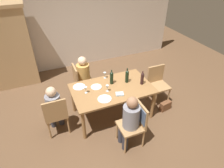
{
  "coord_description": "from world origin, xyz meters",
  "views": [
    {
      "loc": [
        -1.3,
        -3.12,
        3.18
      ],
      "look_at": [
        0.0,
        0.0,
        0.85
      ],
      "focal_mm": 31.22,
      "sensor_mm": 36.0,
      "label": 1
    }
  ],
  "objects_px": {
    "handbag": "(165,106)",
    "dinner_plate_guest_left": "(105,99)",
    "dining_table": "(112,91)",
    "chair_left_end": "(56,113)",
    "chair_near": "(137,119)",
    "armoire_cabinet": "(9,47)",
    "wine_glass_centre": "(105,74)",
    "dinner_plate_host": "(96,87)",
    "person_man_bearded": "(130,119)",
    "person_man_guest": "(54,106)",
    "wine_bottle_short_olive": "(127,76)",
    "chair_right_end": "(157,82)",
    "wine_bottle_tall_green": "(142,78)",
    "wine_glass_near_left": "(107,87)",
    "chair_far_left": "(80,80)",
    "person_woman_host": "(84,75)",
    "dinner_plate_guest_right": "(79,87)",
    "wine_bottle_dark_red": "(112,78)",
    "wine_glass_near_right": "(86,89)"
  },
  "relations": [
    {
      "from": "wine_bottle_tall_green",
      "to": "dinner_plate_host",
      "type": "relative_size",
      "value": 1.38
    },
    {
      "from": "dining_table",
      "to": "wine_glass_near_right",
      "type": "relative_size",
      "value": 11.5
    },
    {
      "from": "wine_glass_centre",
      "to": "dinner_plate_host",
      "type": "distance_m",
      "value": 0.42
    },
    {
      "from": "chair_far_left",
      "to": "dinner_plate_guest_right",
      "type": "relative_size",
      "value": 3.48
    },
    {
      "from": "wine_bottle_short_olive",
      "to": "person_man_guest",
      "type": "bearing_deg",
      "value": -177.94
    },
    {
      "from": "wine_bottle_tall_green",
      "to": "wine_bottle_dark_red",
      "type": "relative_size",
      "value": 0.95
    },
    {
      "from": "dinner_plate_host",
      "to": "chair_right_end",
      "type": "bearing_deg",
      "value": -2.46
    },
    {
      "from": "armoire_cabinet",
      "to": "wine_glass_centre",
      "type": "distance_m",
      "value": 2.69
    },
    {
      "from": "wine_bottle_tall_green",
      "to": "handbag",
      "type": "bearing_deg",
      "value": -22.56
    },
    {
      "from": "person_man_bearded",
      "to": "wine_glass_centre",
      "type": "xyz_separation_m",
      "value": [
        0.02,
        1.32,
        0.2
      ]
    },
    {
      "from": "person_man_bearded",
      "to": "wine_glass_near_left",
      "type": "xyz_separation_m",
      "value": [
        -0.11,
        0.82,
        0.2
      ]
    },
    {
      "from": "chair_near",
      "to": "wine_glass_centre",
      "type": "relative_size",
      "value": 6.17
    },
    {
      "from": "dining_table",
      "to": "chair_right_end",
      "type": "relative_size",
      "value": 1.86
    },
    {
      "from": "wine_bottle_dark_red",
      "to": "dinner_plate_host",
      "type": "bearing_deg",
      "value": -178.81
    },
    {
      "from": "chair_far_left",
      "to": "person_man_guest",
      "type": "xyz_separation_m",
      "value": [
        -0.76,
        -0.87,
        0.1
      ]
    },
    {
      "from": "person_woman_host",
      "to": "armoire_cabinet",
      "type": "bearing_deg",
      "value": -130.62
    },
    {
      "from": "chair_far_left",
      "to": "wine_bottle_tall_green",
      "type": "xyz_separation_m",
      "value": [
        1.13,
        -1.01,
        0.36
      ]
    },
    {
      "from": "wine_bottle_tall_green",
      "to": "dinner_plate_host",
      "type": "xyz_separation_m",
      "value": [
        -0.96,
        0.26,
        -0.14
      ]
    },
    {
      "from": "wine_glass_near_left",
      "to": "handbag",
      "type": "height_order",
      "value": "wine_glass_near_left"
    },
    {
      "from": "armoire_cabinet",
      "to": "person_man_bearded",
      "type": "height_order",
      "value": "armoire_cabinet"
    },
    {
      "from": "wine_bottle_short_olive",
      "to": "chair_far_left",
      "type": "bearing_deg",
      "value": 136.76
    },
    {
      "from": "chair_right_end",
      "to": "person_man_bearded",
      "type": "height_order",
      "value": "person_man_bearded"
    },
    {
      "from": "wine_glass_near_left",
      "to": "dinner_plate_guest_left",
      "type": "xyz_separation_m",
      "value": [
        -0.15,
        -0.23,
        -0.1
      ]
    },
    {
      "from": "armoire_cabinet",
      "to": "person_man_guest",
      "type": "distance_m",
      "value": 2.4
    },
    {
      "from": "wine_bottle_tall_green",
      "to": "person_man_bearded",
      "type": "bearing_deg",
      "value": -131.23
    },
    {
      "from": "handbag",
      "to": "person_man_bearded",
      "type": "bearing_deg",
      "value": -156.6
    },
    {
      "from": "armoire_cabinet",
      "to": "wine_bottle_short_olive",
      "type": "relative_size",
      "value": 6.29
    },
    {
      "from": "handbag",
      "to": "dinner_plate_guest_left",
      "type": "bearing_deg",
      "value": 178.03
    },
    {
      "from": "chair_far_left",
      "to": "wine_bottle_tall_green",
      "type": "distance_m",
      "value": 1.56
    },
    {
      "from": "person_man_guest",
      "to": "wine_bottle_short_olive",
      "type": "distance_m",
      "value": 1.65
    },
    {
      "from": "handbag",
      "to": "dining_table",
      "type": "bearing_deg",
      "value": 164.2
    },
    {
      "from": "armoire_cabinet",
      "to": "person_woman_host",
      "type": "xyz_separation_m",
      "value": [
        1.6,
        -1.37,
        -0.44
      ]
    },
    {
      "from": "dinner_plate_guest_left",
      "to": "dining_table",
      "type": "bearing_deg",
      "value": 46.33
    },
    {
      "from": "chair_right_end",
      "to": "handbag",
      "type": "distance_m",
      "value": 0.61
    },
    {
      "from": "person_woman_host",
      "to": "dinner_plate_guest_left",
      "type": "distance_m",
      "value": 1.2
    },
    {
      "from": "person_woman_host",
      "to": "wine_bottle_short_olive",
      "type": "height_order",
      "value": "person_woman_host"
    },
    {
      "from": "wine_bottle_tall_green",
      "to": "chair_left_end",
      "type": "bearing_deg",
      "value": 179.27
    },
    {
      "from": "dinner_plate_guest_right",
      "to": "wine_bottle_short_olive",
      "type": "bearing_deg",
      "value": -11.87
    },
    {
      "from": "chair_left_end",
      "to": "wine_bottle_tall_green",
      "type": "bearing_deg",
      "value": -0.73
    },
    {
      "from": "wine_bottle_tall_green",
      "to": "wine_bottle_dark_red",
      "type": "bearing_deg",
      "value": 155.75
    },
    {
      "from": "armoire_cabinet",
      "to": "dinner_plate_guest_right",
      "type": "distance_m",
      "value": 2.39
    },
    {
      "from": "wine_bottle_short_olive",
      "to": "wine_glass_centre",
      "type": "relative_size",
      "value": 2.33
    },
    {
      "from": "dining_table",
      "to": "wine_bottle_dark_red",
      "type": "relative_size",
      "value": 5.08
    },
    {
      "from": "chair_near",
      "to": "wine_bottle_tall_green",
      "type": "bearing_deg",
      "value": -34.44
    },
    {
      "from": "dining_table",
      "to": "chair_near",
      "type": "relative_size",
      "value": 1.86
    },
    {
      "from": "dining_table",
      "to": "chair_left_end",
      "type": "distance_m",
      "value": 1.25
    },
    {
      "from": "wine_bottle_dark_red",
      "to": "person_man_guest",
      "type": "bearing_deg",
      "value": -174.04
    },
    {
      "from": "wine_glass_near_left",
      "to": "chair_near",
      "type": "bearing_deg",
      "value": -72.55
    },
    {
      "from": "dining_table",
      "to": "wine_bottle_dark_red",
      "type": "distance_m",
      "value": 0.29
    },
    {
      "from": "dinner_plate_guest_right",
      "to": "chair_near",
      "type": "bearing_deg",
      "value": -57.46
    }
  ]
}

